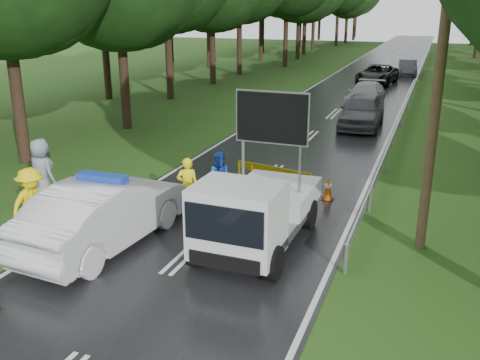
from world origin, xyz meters
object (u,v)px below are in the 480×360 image
at_px(officer, 188,186).
at_px(police_sedan, 105,213).
at_px(barrier, 273,175).
at_px(queue_car_fourth, 408,68).
at_px(queue_car_third, 377,74).
at_px(queue_car_second, 366,94).
at_px(work_truck, 255,211).
at_px(queue_car_first, 362,111).
at_px(civilian, 221,179).

bearing_deg(officer, police_sedan, 45.98).
bearing_deg(barrier, queue_car_fourth, 99.77).
height_order(police_sedan, officer, police_sedan).
bearing_deg(queue_car_third, police_sedan, -89.14).
bearing_deg(queue_car_third, officer, -87.66).
bearing_deg(police_sedan, queue_car_third, -90.87).
height_order(barrier, queue_car_second, queue_car_second).
relative_size(work_truck, queue_car_fourth, 1.17).
xyz_separation_m(police_sedan, queue_car_first, (3.95, 15.79, -0.04)).
bearing_deg(queue_car_fourth, civilian, -101.45).
distance_m(officer, queue_car_second, 19.35).
distance_m(barrier, queue_car_fourth, 32.65).
height_order(police_sedan, queue_car_third, police_sedan).
relative_size(officer, queue_car_third, 0.32).
relative_size(barrier, queue_car_first, 0.52).
distance_m(police_sedan, civilian, 3.92).
xyz_separation_m(queue_car_second, queue_car_fourth, (1.37, 15.39, -0.02)).
relative_size(work_truck, queue_car_first, 0.98).
height_order(barrier, civilian, civilian).
height_order(barrier, queue_car_fourth, queue_car_fourth).
height_order(work_truck, queue_car_second, work_truck).
distance_m(barrier, queue_car_first, 11.26).
height_order(work_truck, officer, work_truck).
bearing_deg(civilian, officer, -141.10).
bearing_deg(queue_car_fourth, police_sedan, -103.37).
bearing_deg(officer, queue_car_fourth, -119.23).
height_order(queue_car_first, queue_car_third, queue_car_first).
height_order(queue_car_first, queue_car_second, queue_car_first).
relative_size(barrier, civilian, 1.53).
bearing_deg(queue_car_first, officer, -104.11).
distance_m(work_truck, queue_car_second, 20.75).
bearing_deg(work_truck, police_sedan, -162.23).
bearing_deg(officer, civilian, -144.37).
bearing_deg(civilian, queue_car_third, 67.46).
distance_m(work_truck, officer, 2.96).
bearing_deg(queue_car_second, officer, -94.99).
bearing_deg(barrier, work_truck, -67.22).
distance_m(queue_car_first, queue_car_second, 6.03).
height_order(barrier, queue_car_third, queue_car_third).
xyz_separation_m(barrier, officer, (-1.91, -2.00, 0.04)).
bearing_deg(queue_car_third, queue_car_first, -79.91).
relative_size(police_sedan, barrier, 2.10).
xyz_separation_m(work_truck, civilian, (-1.91, 2.54, -0.18)).
xyz_separation_m(officer, queue_car_fourth, (3.71, 34.60, -0.18)).
xyz_separation_m(civilian, queue_car_second, (1.73, 18.21, -0.14)).
distance_m(police_sedan, queue_car_third, 31.31).
height_order(work_truck, queue_car_fourth, work_truck).
bearing_deg(queue_car_fourth, queue_car_first, -98.16).
height_order(officer, queue_car_first, officer).
relative_size(police_sedan, work_truck, 1.13).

